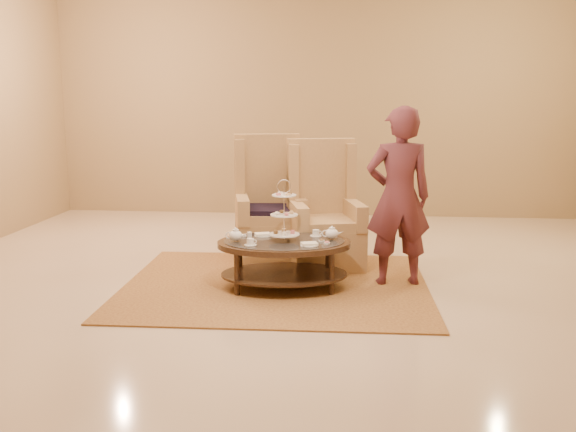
# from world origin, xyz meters

# --- Properties ---
(ground) EXTENTS (8.00, 8.00, 0.00)m
(ground) POSITION_xyz_m (0.00, 0.00, 0.00)
(ground) COLOR beige
(ground) RESTS_ON ground
(ceiling) EXTENTS (8.00, 8.00, 0.02)m
(ceiling) POSITION_xyz_m (0.00, 0.00, 0.00)
(ceiling) COLOR silver
(ceiling) RESTS_ON ground
(wall_back) EXTENTS (8.00, 0.04, 3.50)m
(wall_back) POSITION_xyz_m (0.00, 4.00, 1.75)
(wall_back) COLOR #9C8055
(wall_back) RESTS_ON ground
(rug) EXTENTS (3.01, 2.53, 0.02)m
(rug) POSITION_xyz_m (-0.16, 0.14, 0.01)
(rug) COLOR #B0813E
(rug) RESTS_ON ground
(tea_table) EXTENTS (1.37, 1.02, 1.07)m
(tea_table) POSITION_xyz_m (-0.07, 0.05, 0.39)
(tea_table) COLOR black
(tea_table) RESTS_ON ground
(armchair_left) EXTENTS (0.91, 0.93, 1.40)m
(armchair_left) POSITION_xyz_m (-0.37, 1.27, 0.47)
(armchair_left) COLOR tan
(armchair_left) RESTS_ON ground
(armchair_right) EXTENTS (0.90, 0.92, 1.37)m
(armchair_right) POSITION_xyz_m (0.27, 0.98, 0.46)
(armchair_right) COLOR tan
(armchair_right) RESTS_ON ground
(person) EXTENTS (0.70, 0.52, 1.75)m
(person) POSITION_xyz_m (1.02, 0.31, 0.87)
(person) COLOR #542429
(person) RESTS_ON ground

